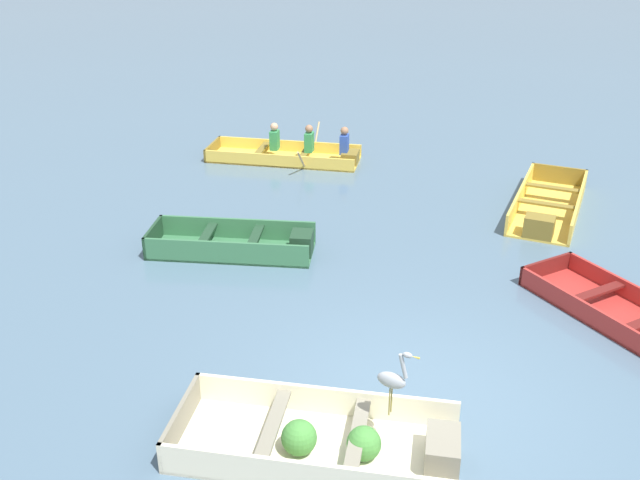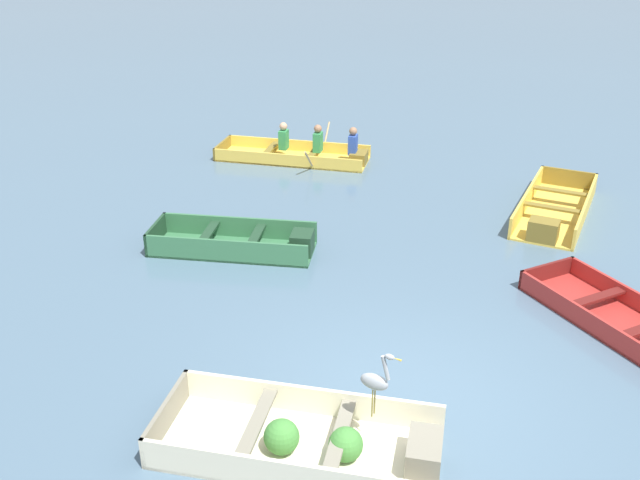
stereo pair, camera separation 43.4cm
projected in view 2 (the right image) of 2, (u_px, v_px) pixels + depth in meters
name	position (u px, v px, depth m)	size (l,w,h in m)	color
ground_plane	(397.00, 406.00, 8.54)	(80.00, 80.00, 0.00)	slate
dinghy_cream_foreground	(312.00, 442.00, 7.73)	(3.29, 1.82, 0.43)	beige
skiff_red_near_moored	(628.00, 324.00, 9.99)	(2.41, 3.16, 0.31)	#AD2D28
skiff_green_mid_moored	(241.00, 243.00, 12.26)	(2.89, 1.31, 0.41)	#387047
skiff_yellow_outer_moored	(554.00, 210.00, 13.55)	(2.29, 3.28, 0.41)	#E5BC47
rowboat_yellow_with_crew	(302.00, 153.00, 16.53)	(3.66, 2.33, 0.88)	#E5BC47
heron_on_dinghy	(376.00, 380.00, 7.51)	(0.44, 0.28, 0.84)	olive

